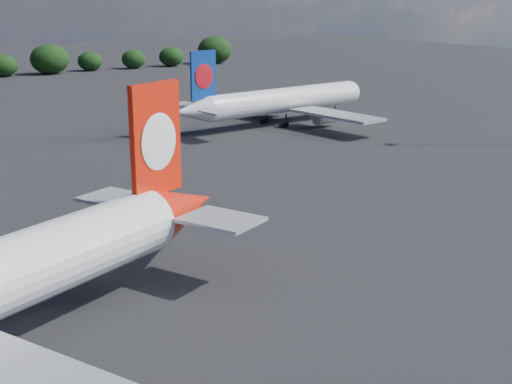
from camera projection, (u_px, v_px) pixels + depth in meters
china_southern_airliner at (278, 102)px, 125.04m from camera, size 42.20×40.20×13.76m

